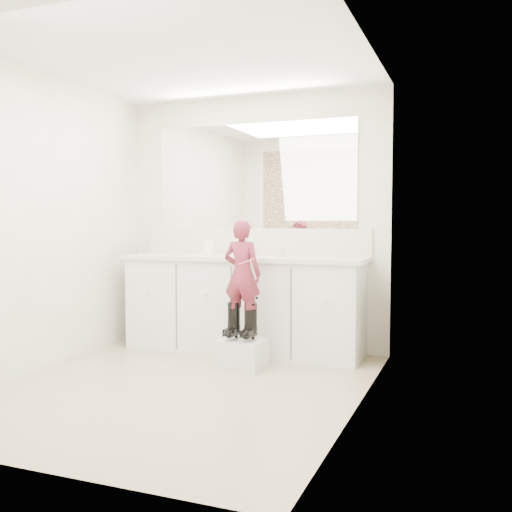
% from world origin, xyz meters
% --- Properties ---
extents(floor, '(3.00, 3.00, 0.00)m').
position_xyz_m(floor, '(0.00, 0.00, 0.00)').
color(floor, '#8E765C').
rests_on(floor, ground).
extents(ceiling, '(3.00, 3.00, 0.00)m').
position_xyz_m(ceiling, '(0.00, 0.00, 2.40)').
color(ceiling, white).
rests_on(ceiling, wall_back).
extents(wall_back, '(2.60, 0.00, 2.60)m').
position_xyz_m(wall_back, '(0.00, 1.50, 1.20)').
color(wall_back, beige).
rests_on(wall_back, floor).
extents(wall_front, '(2.60, 0.00, 2.60)m').
position_xyz_m(wall_front, '(0.00, -1.50, 1.20)').
color(wall_front, beige).
rests_on(wall_front, floor).
extents(wall_left, '(0.00, 3.00, 3.00)m').
position_xyz_m(wall_left, '(-1.30, 0.00, 1.20)').
color(wall_left, beige).
rests_on(wall_left, floor).
extents(wall_right, '(0.00, 3.00, 3.00)m').
position_xyz_m(wall_right, '(1.30, 0.00, 1.20)').
color(wall_right, beige).
rests_on(wall_right, floor).
extents(vanity_cabinet, '(2.20, 0.55, 0.85)m').
position_xyz_m(vanity_cabinet, '(0.00, 1.23, 0.42)').
color(vanity_cabinet, silver).
rests_on(vanity_cabinet, floor).
extents(countertop, '(2.28, 0.58, 0.04)m').
position_xyz_m(countertop, '(0.00, 1.21, 0.87)').
color(countertop, beige).
rests_on(countertop, vanity_cabinet).
extents(backsplash, '(2.28, 0.03, 0.25)m').
position_xyz_m(backsplash, '(0.00, 1.49, 1.02)').
color(backsplash, beige).
rests_on(backsplash, countertop).
extents(mirror, '(2.00, 0.02, 1.00)m').
position_xyz_m(mirror, '(0.00, 1.49, 1.64)').
color(mirror, white).
rests_on(mirror, wall_back).
extents(dot_panel, '(2.00, 0.01, 1.20)m').
position_xyz_m(dot_panel, '(0.00, -1.49, 1.65)').
color(dot_panel, '#472819').
rests_on(dot_panel, wall_front).
extents(faucet, '(0.08, 0.08, 0.10)m').
position_xyz_m(faucet, '(0.00, 1.38, 0.94)').
color(faucet, silver).
rests_on(faucet, countertop).
extents(cup, '(0.12, 0.12, 0.09)m').
position_xyz_m(cup, '(0.35, 1.26, 0.94)').
color(cup, beige).
rests_on(cup, countertop).
extents(soap_bottle, '(0.09, 0.09, 0.20)m').
position_xyz_m(soap_bottle, '(-0.33, 1.22, 0.99)').
color(soap_bottle, white).
rests_on(soap_bottle, countertop).
extents(step_stool, '(0.38, 0.32, 0.23)m').
position_xyz_m(step_stool, '(0.22, 0.66, 0.12)').
color(step_stool, silver).
rests_on(step_stool, floor).
extents(boot_left, '(0.12, 0.21, 0.31)m').
position_xyz_m(boot_left, '(0.14, 0.68, 0.39)').
color(boot_left, black).
rests_on(boot_left, step_stool).
extents(boot_right, '(0.12, 0.21, 0.31)m').
position_xyz_m(boot_right, '(0.29, 0.68, 0.39)').
color(boot_right, black).
rests_on(boot_right, step_stool).
extents(toddler, '(0.33, 0.23, 0.89)m').
position_xyz_m(toddler, '(0.22, 0.68, 0.78)').
color(toddler, '#B33755').
rests_on(toddler, step_stool).
extents(toothbrush, '(0.14, 0.02, 0.06)m').
position_xyz_m(toothbrush, '(0.29, 0.60, 0.88)').
color(toothbrush, '#D15176').
rests_on(toothbrush, toddler).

